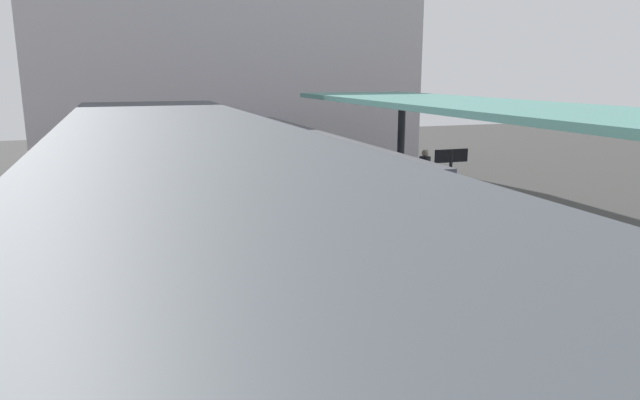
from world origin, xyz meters
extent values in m
plane|color=#383835|center=(0.00, 0.00, 0.00)|extent=(80.00, 80.00, 0.00)
cube|color=gray|center=(-3.80, 0.00, 0.50)|extent=(4.40, 28.00, 1.00)
cube|color=gray|center=(3.80, 0.00, 0.50)|extent=(4.40, 28.00, 1.00)
cube|color=#4C4742|center=(0.00, 0.00, 0.10)|extent=(3.20, 28.00, 0.20)
cube|color=slate|center=(-0.72, 0.00, 0.27)|extent=(0.08, 28.00, 0.14)
cube|color=slate|center=(0.72, 0.00, 0.27)|extent=(0.08, 28.00, 0.14)
cube|color=#38428C|center=(0.00, 6.98, 1.65)|extent=(2.70, 14.25, 2.90)
cube|color=silver|center=(0.00, -0.18, 1.50)|extent=(2.65, 0.08, 2.60)
cube|color=black|center=(-1.37, 6.98, 2.00)|extent=(0.04, 13.11, 0.76)
cube|color=black|center=(1.37, 6.98, 2.00)|extent=(0.04, 13.11, 0.76)
cube|color=#515156|center=(0.00, 6.98, 3.20)|extent=(2.16, 13.54, 0.20)
cylinder|color=#333335|center=(-3.80, 7.70, 2.46)|extent=(0.24, 0.24, 2.92)
cube|color=#3D4247|center=(-3.80, 1.40, 4.00)|extent=(4.18, 21.00, 0.16)
cylinder|color=#333335|center=(3.80, 7.70, 2.58)|extent=(0.24, 0.24, 3.15)
cube|color=slate|center=(3.80, 1.40, 4.23)|extent=(4.18, 21.00, 0.16)
cylinder|color=#262628|center=(2.87, 3.23, 2.10)|extent=(0.08, 0.08, 2.20)
cube|color=black|center=(2.87, 3.23, 3.05)|extent=(0.90, 0.06, 0.32)
cylinder|color=navy|center=(2.58, -2.56, 1.42)|extent=(0.28, 0.28, 0.84)
cylinder|color=#386B3D|center=(2.58, -2.56, 2.14)|extent=(0.36, 0.36, 0.59)
sphere|color=tan|center=(2.58, -2.56, 2.54)|extent=(0.22, 0.22, 0.22)
cylinder|color=#232328|center=(4.30, 6.99, 1.44)|extent=(0.28, 0.28, 0.89)
cylinder|color=#232328|center=(4.30, 6.99, 2.17)|extent=(0.36, 0.36, 0.56)
sphere|color=beige|center=(4.30, 6.99, 2.56)|extent=(0.22, 0.22, 0.22)
cylinder|color=#232328|center=(-4.56, -3.39, 2.24)|extent=(0.36, 0.36, 0.66)
sphere|color=tan|center=(-4.56, -3.39, 2.68)|extent=(0.22, 0.22, 0.22)
cube|color=#B7B2B7|center=(0.65, 20.00, 5.50)|extent=(18.00, 6.00, 11.00)
camera|label=1|loc=(-4.80, -8.85, 5.04)|focal=32.16mm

